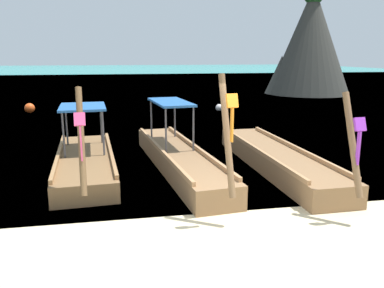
% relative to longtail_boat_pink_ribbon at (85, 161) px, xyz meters
% --- Properties ---
extents(ground, '(120.00, 120.00, 0.00)m').
position_rel_longtail_boat_pink_ribbon_xyz_m(ground, '(2.59, -4.50, -0.30)').
color(ground, beige).
extents(sea_water, '(120.00, 120.00, 0.00)m').
position_rel_longtail_boat_pink_ribbon_xyz_m(sea_water, '(2.59, 56.72, -0.29)').
color(sea_water, teal).
rests_on(sea_water, ground).
extents(longtail_boat_pink_ribbon, '(1.75, 5.76, 2.41)m').
position_rel_longtail_boat_pink_ribbon_xyz_m(longtail_boat_pink_ribbon, '(0.00, 0.00, 0.00)').
color(longtail_boat_pink_ribbon, brown).
rests_on(longtail_boat_pink_ribbon, ground).
extents(longtail_boat_orange_ribbon, '(1.76, 7.00, 2.68)m').
position_rel_longtail_boat_pink_ribbon_xyz_m(longtail_boat_orange_ribbon, '(2.43, -0.21, 0.03)').
color(longtail_boat_orange_ribbon, olive).
rests_on(longtail_boat_orange_ribbon, ground).
extents(longtail_boat_violet_ribbon, '(1.29, 6.85, 2.34)m').
position_rel_longtail_boat_pink_ribbon_xyz_m(longtail_boat_violet_ribbon, '(5.01, -0.62, -0.03)').
color(longtail_boat_violet_ribbon, olive).
rests_on(longtail_boat_violet_ribbon, ground).
extents(karst_rock, '(6.42, 6.27, 8.24)m').
position_rel_longtail_boat_pink_ribbon_xyz_m(karst_rock, '(15.58, 18.71, 3.66)').
color(karst_rock, '#383833').
rests_on(karst_rock, ground).
extents(mooring_buoy_near, '(0.38, 0.38, 0.38)m').
position_rel_longtail_boat_pink_ribbon_xyz_m(mooring_buoy_near, '(6.31, 10.44, -0.10)').
color(mooring_buoy_near, white).
rests_on(mooring_buoy_near, sea_water).
extents(mooring_buoy_far, '(0.52, 0.52, 0.52)m').
position_rel_longtail_boat_pink_ribbon_xyz_m(mooring_buoy_far, '(-3.74, 11.56, -0.03)').
color(mooring_buoy_far, '#EA5119').
rests_on(mooring_buoy_far, sea_water).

